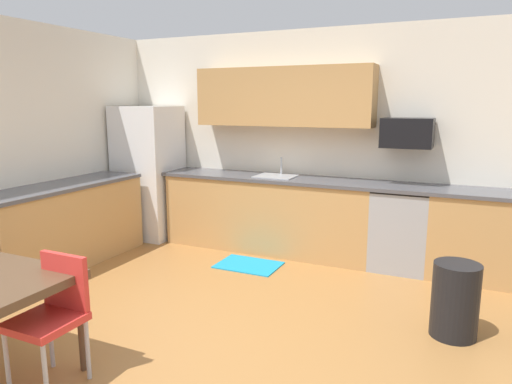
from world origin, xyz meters
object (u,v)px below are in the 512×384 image
microwave (407,133)px  chair_near_table (53,310)px  trash_bin (455,300)px  refrigerator (149,172)px  oven_range (400,228)px

microwave → chair_near_table: size_ratio=0.64×
trash_bin → chair_near_table: bearing=-143.4°
refrigerator → chair_near_table: refrigerator is taller
refrigerator → chair_near_table: 3.53m
chair_near_table → trash_bin: (2.37, 1.76, -0.20)m
chair_near_table → oven_range: bearing=61.3°
oven_range → trash_bin: size_ratio=1.52×
refrigerator → trash_bin: 4.24m
microwave → oven_range: bearing=-90.0°
oven_range → refrigerator: bearing=-178.6°
trash_bin → microwave: bearing=112.0°
oven_range → trash_bin: (0.62, -1.44, -0.16)m
oven_range → chair_near_table: bearing=-118.7°
oven_range → trash_bin: bearing=-66.7°
microwave → trash_bin: 2.05m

